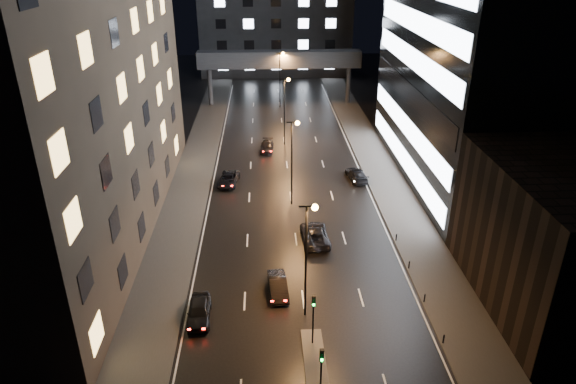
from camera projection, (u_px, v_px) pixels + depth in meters
name	position (u px, v px, depth m)	size (l,w,h in m)	color
ground	(287.00, 165.00, 70.92)	(160.00, 160.00, 0.00)	black
sidewalk_left	(192.00, 181.00, 65.85)	(5.00, 110.00, 0.15)	#383533
sidewalk_right	(384.00, 177.00, 66.93)	(5.00, 110.00, 0.15)	#383533
building_left	(49.00, 35.00, 46.87)	(15.00, 48.00, 40.00)	#2D2319
building_right_low	(552.00, 239.00, 41.29)	(10.00, 18.00, 12.00)	black
building_far	(275.00, 17.00, 117.70)	(34.00, 14.00, 25.00)	#333335
skybridge	(279.00, 60.00, 94.30)	(30.00, 3.00, 10.00)	#333335
median_island	(316.00, 368.00, 36.70)	(1.60, 8.00, 0.15)	#383533
traffic_signal_near	(313.00, 312.00, 37.64)	(0.28, 0.34, 4.40)	black
traffic_signal_far	(321.00, 367.00, 32.69)	(0.28, 0.34, 4.40)	black
bollard_row	(433.00, 318.00, 41.02)	(0.12, 25.12, 0.90)	black
streetlight_near	(308.00, 247.00, 39.31)	(1.45, 0.50, 10.15)	black
streetlight_mid_a	(293.00, 152.00, 57.31)	(1.45, 0.50, 10.15)	black
streetlight_mid_b	(285.00, 103.00, 75.31)	(1.45, 0.50, 10.15)	black
streetlight_far	(281.00, 72.00, 93.31)	(1.45, 0.50, 10.15)	black
car_away_a	(199.00, 311.00, 41.31)	(1.80, 4.49, 1.53)	black
car_away_b	(278.00, 286.00, 44.46)	(1.51, 4.34, 1.43)	black
car_away_c	(228.00, 179.00, 64.83)	(2.28, 4.94, 1.37)	black
car_away_d	(267.00, 147.00, 75.39)	(1.84, 4.52, 1.31)	black
car_toward_a	(315.00, 234.00, 52.29)	(2.62, 5.67, 1.58)	black
car_toward_b	(357.00, 175.00, 66.06)	(2.02, 4.97, 1.44)	black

